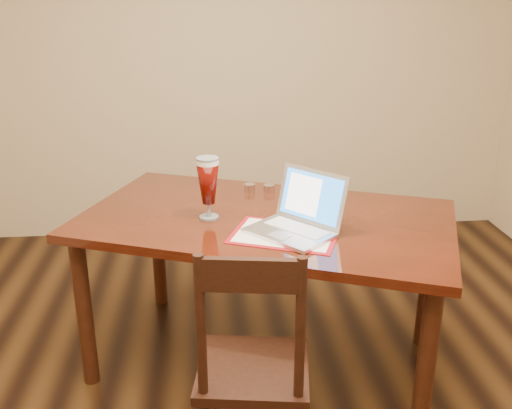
{
  "coord_description": "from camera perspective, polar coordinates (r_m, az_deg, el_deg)",
  "views": [
    {
      "loc": [
        -0.17,
        -1.87,
        1.83
      ],
      "look_at": [
        0.06,
        0.61,
        0.91
      ],
      "focal_mm": 40.0,
      "sensor_mm": 36.0,
      "label": 1
    }
  ],
  "objects": [
    {
      "name": "room_shell",
      "position": [
        1.88,
        -0.09,
        18.09
      ],
      "size": [
        4.51,
        5.01,
        2.71
      ],
      "color": "#CAB287",
      "rests_on": "ground"
    },
    {
      "name": "dining_table",
      "position": [
        2.79,
        0.91,
        -2.94
      ],
      "size": [
        2.0,
        1.57,
        1.13
      ],
      "rotation": [
        0.0,
        0.0,
        -0.38
      ],
      "color": "#431409",
      "rests_on": "ground"
    },
    {
      "name": "dining_chair",
      "position": [
        2.29,
        -0.33,
        -16.03
      ],
      "size": [
        0.49,
        0.47,
        1.02
      ],
      "rotation": [
        0.0,
        0.0,
        -0.15
      ],
      "color": "black",
      "rests_on": "ground"
    }
  ]
}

